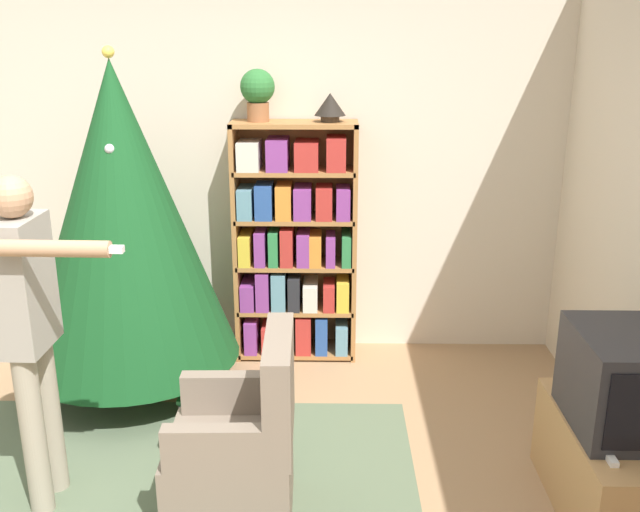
{
  "coord_description": "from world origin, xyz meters",
  "views": [
    {
      "loc": [
        0.61,
        -2.6,
        2.2
      ],
      "look_at": [
        0.56,
        0.97,
        1.05
      ],
      "focal_mm": 40.0,
      "sensor_mm": 36.0,
      "label": 1
    }
  ],
  "objects_px": {
    "bookshelf": "(294,247)",
    "christmas_tree": "(122,217)",
    "standing_person": "(29,319)",
    "table_lamp": "(330,106)",
    "potted_plant": "(258,91)",
    "armchair": "(240,457)",
    "television": "(625,381)"
  },
  "relations": [
    {
      "from": "christmas_tree",
      "to": "table_lamp",
      "type": "xyz_separation_m",
      "value": [
        1.23,
        0.5,
        0.6
      ]
    },
    {
      "from": "standing_person",
      "to": "table_lamp",
      "type": "relative_size",
      "value": 8.02
    },
    {
      "from": "standing_person",
      "to": "potted_plant",
      "type": "height_order",
      "value": "potted_plant"
    },
    {
      "from": "armchair",
      "to": "standing_person",
      "type": "distance_m",
      "value": 1.14
    },
    {
      "from": "television",
      "to": "armchair",
      "type": "height_order",
      "value": "television"
    },
    {
      "from": "bookshelf",
      "to": "armchair",
      "type": "bearing_deg",
      "value": -95.35
    },
    {
      "from": "standing_person",
      "to": "christmas_tree",
      "type": "bearing_deg",
      "value": 175.97
    },
    {
      "from": "bookshelf",
      "to": "table_lamp",
      "type": "height_order",
      "value": "table_lamp"
    },
    {
      "from": "table_lamp",
      "to": "potted_plant",
      "type": "bearing_deg",
      "value": -180.0
    },
    {
      "from": "christmas_tree",
      "to": "standing_person",
      "type": "relative_size",
      "value": 1.31
    },
    {
      "from": "armchair",
      "to": "table_lamp",
      "type": "relative_size",
      "value": 4.6
    },
    {
      "from": "potted_plant",
      "to": "table_lamp",
      "type": "distance_m",
      "value": 0.47
    },
    {
      "from": "potted_plant",
      "to": "television",
      "type": "bearing_deg",
      "value": -44.2
    },
    {
      "from": "armchair",
      "to": "table_lamp",
      "type": "distance_m",
      "value": 2.3
    },
    {
      "from": "bookshelf",
      "to": "christmas_tree",
      "type": "distance_m",
      "value": 1.16
    },
    {
      "from": "standing_person",
      "to": "table_lamp",
      "type": "xyz_separation_m",
      "value": [
        1.35,
        1.65,
        0.78
      ]
    },
    {
      "from": "television",
      "to": "table_lamp",
      "type": "xyz_separation_m",
      "value": [
        -1.32,
        1.73,
        1.03
      ]
    },
    {
      "from": "table_lamp",
      "to": "bookshelf",
      "type": "bearing_deg",
      "value": -178.5
    },
    {
      "from": "television",
      "to": "christmas_tree",
      "type": "height_order",
      "value": "christmas_tree"
    },
    {
      "from": "standing_person",
      "to": "armchair",
      "type": "bearing_deg",
      "value": 84.38
    },
    {
      "from": "television",
      "to": "standing_person",
      "type": "xyz_separation_m",
      "value": [
        -2.67,
        0.08,
        0.25
      ]
    },
    {
      "from": "christmas_tree",
      "to": "table_lamp",
      "type": "height_order",
      "value": "christmas_tree"
    },
    {
      "from": "bookshelf",
      "to": "television",
      "type": "height_order",
      "value": "bookshelf"
    },
    {
      "from": "television",
      "to": "potted_plant",
      "type": "bearing_deg",
      "value": 135.8
    },
    {
      "from": "bookshelf",
      "to": "armchair",
      "type": "height_order",
      "value": "bookshelf"
    },
    {
      "from": "bookshelf",
      "to": "standing_person",
      "type": "relative_size",
      "value": 1.01
    },
    {
      "from": "armchair",
      "to": "table_lamp",
      "type": "height_order",
      "value": "table_lamp"
    },
    {
      "from": "bookshelf",
      "to": "christmas_tree",
      "type": "xyz_separation_m",
      "value": [
        -0.99,
        -0.5,
        0.33
      ]
    },
    {
      "from": "television",
      "to": "potted_plant",
      "type": "relative_size",
      "value": 1.71
    },
    {
      "from": "christmas_tree",
      "to": "armchair",
      "type": "bearing_deg",
      "value": -56.84
    },
    {
      "from": "bookshelf",
      "to": "standing_person",
      "type": "bearing_deg",
      "value": -123.89
    },
    {
      "from": "standing_person",
      "to": "table_lamp",
      "type": "height_order",
      "value": "table_lamp"
    }
  ]
}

